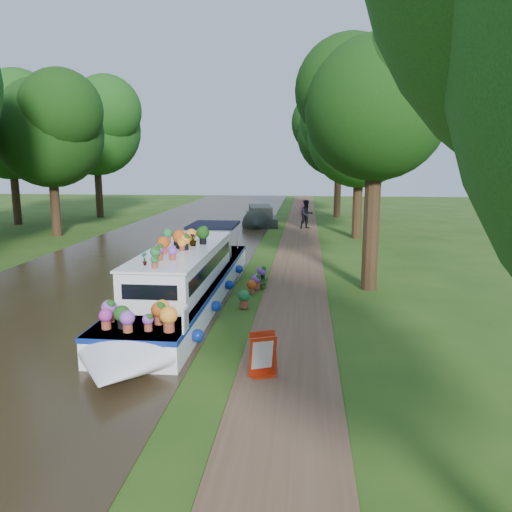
% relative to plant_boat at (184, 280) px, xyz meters
% --- Properties ---
extents(ground, '(100.00, 100.00, 0.00)m').
position_rel_plant_boat_xyz_m(ground, '(2.25, -0.29, -0.85)').
color(ground, '#264711').
rests_on(ground, ground).
extents(canal_water, '(10.00, 100.00, 0.02)m').
position_rel_plant_boat_xyz_m(canal_water, '(-3.75, -0.29, -0.84)').
color(canal_water, black).
rests_on(canal_water, ground).
extents(towpath, '(2.20, 100.00, 0.03)m').
position_rel_plant_boat_xyz_m(towpath, '(3.45, -0.29, -0.84)').
color(towpath, brown).
rests_on(towpath, ground).
extents(plant_boat, '(2.29, 13.52, 2.26)m').
position_rel_plant_boat_xyz_m(plant_boat, '(0.00, 0.00, 0.00)').
color(plant_boat, white).
rests_on(plant_boat, canal_water).
extents(tree_near_overhang, '(5.52, 5.28, 8.99)m').
position_rel_plant_boat_xyz_m(tree_near_overhang, '(6.04, 2.77, 5.75)').
color(tree_near_overhang, black).
rests_on(tree_near_overhang, ground).
extents(tree_near_mid, '(6.90, 6.60, 9.40)m').
position_rel_plant_boat_xyz_m(tree_near_mid, '(6.73, 14.79, 5.58)').
color(tree_near_mid, black).
rests_on(tree_near_mid, ground).
extents(tree_near_far, '(7.59, 7.26, 10.30)m').
position_rel_plant_boat_xyz_m(tree_near_far, '(6.23, 25.80, 6.20)').
color(tree_near_far, black).
rests_on(tree_near_far, ground).
extents(tree_far_c, '(7.13, 6.82, 9.59)m').
position_rel_plant_boat_xyz_m(tree_far_c, '(-11.27, 13.79, 5.67)').
color(tree_far_c, black).
rests_on(tree_far_c, ground).
extents(tree_far_d, '(8.05, 7.70, 10.85)m').
position_rel_plant_boat_xyz_m(tree_far_d, '(-12.77, 23.80, 6.55)').
color(tree_far_d, black).
rests_on(tree_far_d, ground).
extents(tree_far_h, '(7.82, 7.48, 10.49)m').
position_rel_plant_boat_xyz_m(tree_far_h, '(-16.77, 18.80, 6.28)').
color(tree_far_h, black).
rests_on(tree_far_h, ground).
extents(second_boat, '(2.81, 6.94, 1.30)m').
position_rel_plant_boat_xyz_m(second_boat, '(0.50, 20.72, -0.32)').
color(second_boat, black).
rests_on(second_boat, canal_water).
extents(sandwich_board, '(0.63, 0.65, 0.92)m').
position_rel_plant_boat_xyz_m(sandwich_board, '(2.92, -4.99, -0.41)').
color(sandwich_board, red).
rests_on(sandwich_board, towpath).
extents(pedestrian_pink, '(0.67, 0.56, 1.58)m').
position_rel_plant_boat_xyz_m(pedestrian_pink, '(3.58, 23.40, -0.03)').
color(pedestrian_pink, '#E9607E').
rests_on(pedestrian_pink, towpath).
extents(pedestrian_dark, '(1.16, 1.08, 1.90)m').
position_rel_plant_boat_xyz_m(pedestrian_dark, '(3.82, 18.40, 0.13)').
color(pedestrian_dark, black).
rests_on(pedestrian_dark, towpath).
extents(verge_plant, '(0.40, 0.35, 0.41)m').
position_rel_plant_boat_xyz_m(verge_plant, '(2.30, 2.41, -0.65)').
color(verge_plant, '#32671E').
rests_on(verge_plant, ground).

